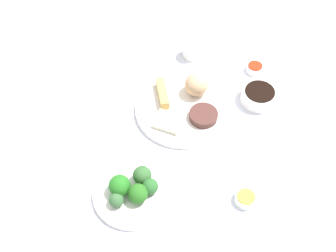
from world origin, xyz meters
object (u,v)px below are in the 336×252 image
broccoli_plate (132,193)px  sauce_ramekin_hot_mustard (246,199)px  main_plate (182,109)px  soy_sauce_bowl (259,96)px  sauce_ramekin_sweet_and_sour (255,69)px  teacup (192,50)px

broccoli_plate → sauce_ramekin_hot_mustard: size_ratio=3.62×
main_plate → sauce_ramekin_hot_mustard: (0.21, -0.25, 0.00)m
broccoli_plate → soy_sauce_bowl: (0.28, 0.38, 0.01)m
broccoli_plate → sauce_ramekin_hot_mustard: 0.28m
broccoli_plate → sauce_ramekin_sweet_and_sour: size_ratio=3.62×
soy_sauce_bowl → sauce_ramekin_hot_mustard: soy_sauce_bowl is taller
main_plate → teacup: (-0.02, 0.24, 0.02)m
broccoli_plate → teacup: (0.05, 0.53, 0.02)m
sauce_ramekin_hot_mustard → broccoli_plate: bearing=-171.1°
soy_sauce_bowl → teacup: (-0.23, 0.15, 0.01)m
sauce_ramekin_hot_mustard → teacup: 0.53m
sauce_ramekin_sweet_and_sour → soy_sauce_bowl: bearing=-80.3°
sauce_ramekin_sweet_and_sour → broccoli_plate: bearing=-117.4°
broccoli_plate → sauce_ramekin_sweet_and_sour: sauce_ramekin_sweet_and_sour is taller
soy_sauce_bowl → main_plate: bearing=-157.3°
main_plate → teacup: teacup is taller
soy_sauce_bowl → sauce_ramekin_hot_mustard: 0.34m
soy_sauce_bowl → teacup: bearing=147.2°
soy_sauce_bowl → sauce_ramekin_hot_mustard: size_ratio=1.96×
broccoli_plate → main_plate: bearing=76.6°
soy_sauce_bowl → sauce_ramekin_hot_mustard: (-0.00, -0.34, -0.01)m
main_plate → broccoli_plate: size_ratio=1.40×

